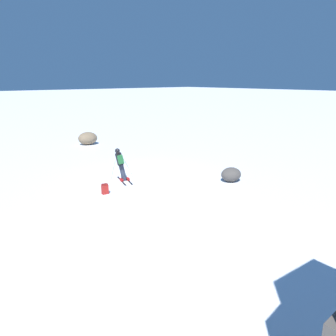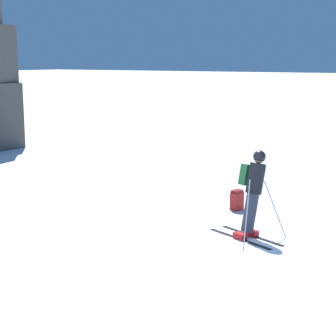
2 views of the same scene
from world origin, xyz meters
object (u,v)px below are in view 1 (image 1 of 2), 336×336
object	(u,v)px
spare_backpack	(105,189)
exposed_boulder_0	(88,138)
skier	(121,163)
exposed_boulder_1	(231,174)

from	to	relation	value
spare_backpack	exposed_boulder_0	distance (m)	12.82
skier	exposed_boulder_1	world-z (taller)	skier
spare_backpack	exposed_boulder_0	bearing A→B (deg)	74.36
skier	exposed_boulder_1	bearing A→B (deg)	158.03
exposed_boulder_0	exposed_boulder_1	distance (m)	14.40
spare_backpack	skier	bearing A→B (deg)	43.72
skier	spare_backpack	distance (m)	2.21
spare_backpack	exposed_boulder_0	size ratio (longest dim) A/B	0.31
exposed_boulder_0	skier	bearing A→B (deg)	71.33
spare_backpack	exposed_boulder_1	xyz separation A→B (m)	(-6.18, 2.68, 0.13)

